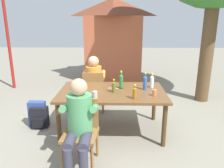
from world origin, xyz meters
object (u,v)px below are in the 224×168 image
(cup_steel, at_px, (95,95))
(backpack_by_near_side, at_px, (37,114))
(person_in_white_shirt, at_px, (94,80))
(dining_table, at_px, (112,95))
(backpack_by_far_side, at_px, (40,118))
(chair_near_left, at_px, (81,128))
(bottle_blue, at_px, (145,82))
(bottle_green, at_px, (121,81))
(bottle_amber, at_px, (135,93))
(cup_terracotta, at_px, (154,93))
(bottle_clear, at_px, (152,81))
(chair_far_left, at_px, (94,89))
(lamp_post, at_px, (5,12))
(person_in_plaid_shirt, at_px, (79,120))
(bottle_olive, at_px, (114,87))
(brick_kiosk, at_px, (113,37))
(table_knife, at_px, (117,88))

(cup_steel, bearing_deg, backpack_by_near_side, 154.80)
(person_in_white_shirt, distance_m, backpack_by_near_side, 1.32)
(dining_table, relative_size, backpack_by_far_side, 4.54)
(chair_near_left, distance_m, bottle_blue, 1.37)
(bottle_blue, bearing_deg, bottle_green, 169.40)
(dining_table, height_order, bottle_green, bottle_green)
(bottle_blue, xyz_separation_m, backpack_by_near_side, (-1.92, 0.09, -0.64))
(dining_table, bearing_deg, cup_steel, -125.28)
(bottle_amber, relative_size, backpack_by_near_side, 0.49)
(person_in_white_shirt, height_order, bottle_blue, person_in_white_shirt)
(chair_near_left, height_order, cup_terracotta, chair_near_left)
(person_in_white_shirt, bearing_deg, bottle_clear, -34.68)
(chair_far_left, relative_size, lamp_post, 0.30)
(bottle_amber, height_order, bottle_clear, bottle_clear)
(lamp_post, bearing_deg, chair_far_left, -33.27)
(backpack_by_far_side, height_order, lamp_post, lamp_post)
(person_in_plaid_shirt, height_order, bottle_olive, person_in_plaid_shirt)
(chair_far_left, xyz_separation_m, bottle_green, (0.55, -0.69, 0.38))
(bottle_green, relative_size, backpack_by_far_side, 0.79)
(person_in_white_shirt, distance_m, person_in_plaid_shirt, 1.91)
(bottle_olive, height_order, bottle_amber, bottle_amber)
(chair_near_left, xyz_separation_m, bottle_olive, (0.42, 0.78, 0.34))
(brick_kiosk, bearing_deg, chair_far_left, -97.02)
(person_in_plaid_shirt, distance_m, backpack_by_near_side, 1.55)
(cup_steel, bearing_deg, bottle_blue, 28.51)
(bottle_blue, xyz_separation_m, lamp_post, (-3.41, 2.38, 1.20))
(chair_near_left, relative_size, person_in_white_shirt, 0.74)
(person_in_white_shirt, relative_size, backpack_by_far_side, 3.05)
(brick_kiosk, bearing_deg, backpack_by_near_side, -110.46)
(chair_near_left, bearing_deg, bottle_blue, 44.59)
(chair_far_left, xyz_separation_m, backpack_by_far_side, (-0.91, -0.74, -0.30))
(chair_far_left, height_order, bottle_clear, bottle_clear)
(chair_far_left, distance_m, chair_near_left, 1.69)
(bottle_amber, bearing_deg, person_in_white_shirt, 119.20)
(cup_terracotta, xyz_separation_m, lamp_post, (-3.52, 2.70, 1.28))
(backpack_by_near_side, height_order, brick_kiosk, brick_kiosk)
(person_in_plaid_shirt, xyz_separation_m, bottle_clear, (1.09, 1.16, 0.19))
(cup_terracotta, relative_size, backpack_by_far_side, 0.26)
(table_knife, xyz_separation_m, backpack_by_near_side, (-1.44, 0.03, -0.52))
(chair_near_left, bearing_deg, cup_terracotta, 30.14)
(bottle_olive, xyz_separation_m, bottle_green, (0.12, 0.23, 0.04))
(cup_terracotta, relative_size, lamp_post, 0.03)
(person_in_white_shirt, bearing_deg, lamp_post, 148.54)
(cup_steel, xyz_separation_m, backpack_by_far_side, (-1.05, 0.46, -0.60))
(dining_table, xyz_separation_m, lamp_post, (-2.86, 2.46, 1.40))
(backpack_by_near_side, distance_m, brick_kiosk, 3.96)
(bottle_blue, relative_size, lamp_post, 0.10)
(chair_near_left, height_order, cup_steel, chair_near_left)
(person_in_white_shirt, bearing_deg, bottle_blue, -42.64)
(chair_near_left, height_order, bottle_blue, bottle_blue)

